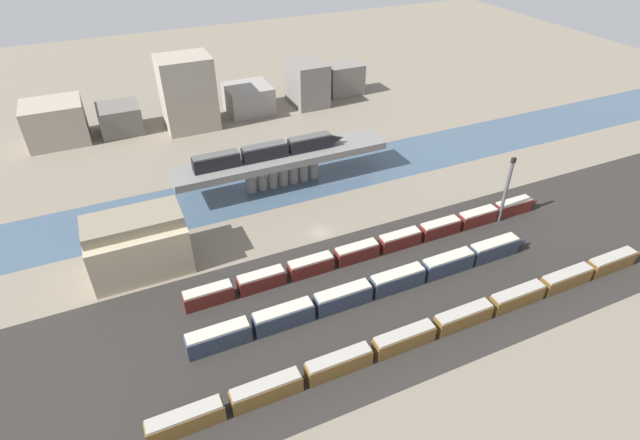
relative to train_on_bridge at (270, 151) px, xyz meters
name	(u,v)px	position (x,y,z in m)	size (l,w,h in m)	color
ground_plane	(320,233)	(3.05, -24.26, -10.69)	(400.00, 400.00, 0.00)	#756B5B
railbed_yard	(370,298)	(3.05, -48.26, -10.69)	(280.00, 42.00, 0.01)	#282623
river_water	(283,184)	(3.05, 0.00, -10.69)	(320.00, 20.81, 0.01)	#3D5166
bridge	(282,162)	(3.05, 0.00, -3.91)	(57.33, 9.82, 8.82)	slate
train_on_bridge	(270,151)	(0.00, 0.00, 0.00)	(40.93, 3.18, 3.84)	black
train_yard_near	(440,326)	(10.13, -61.38, -8.89)	(105.22, 2.67, 3.65)	brown
train_yard_mid	(376,287)	(4.55, -47.81, -8.67)	(76.50, 3.01, 4.11)	#2D384C
train_yard_far	(383,245)	(12.87, -36.32, -8.91)	(88.87, 2.85, 3.62)	#5B1E19
warehouse_building	(138,244)	(-36.41, -19.68, -4.57)	(19.71, 13.52, 12.88)	tan
signal_tower	(506,190)	(44.41, -37.60, -2.15)	(1.00, 0.82, 17.05)	#4C4C51
city_block_far_left	(56,122)	(-50.86, 53.31, -4.40)	(17.24, 14.90, 12.59)	gray
city_block_left	(120,119)	(-32.45, 53.03, -6.31)	(12.71, 12.75, 8.75)	#605B56
city_block_center	(188,93)	(-10.94, 47.06, 0.89)	(16.27, 13.39, 23.17)	gray
city_block_right	(248,99)	(10.18, 51.83, -6.07)	(15.06, 14.64, 9.25)	gray
city_block_far_right	(307,83)	(31.68, 50.07, -3.12)	(11.43, 15.56, 15.14)	slate
city_block_tall	(344,79)	(47.95, 53.23, -5.10)	(13.35, 9.28, 11.19)	slate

